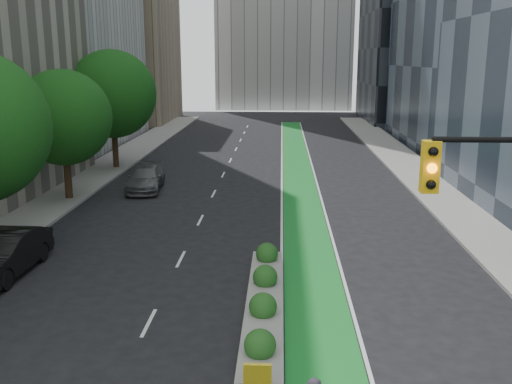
{
  "coord_description": "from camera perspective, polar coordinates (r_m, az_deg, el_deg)",
  "views": [
    {
      "loc": [
        1.73,
        -10.8,
        8.37
      ],
      "look_at": [
        0.72,
        11.91,
        3.0
      ],
      "focal_mm": 40.0,
      "sensor_mm": 36.0,
      "label": 1
    }
  ],
  "objects": [
    {
      "name": "sidewalk_left",
      "position": [
        39.16,
        -17.73,
        0.42
      ],
      "size": [
        3.6,
        90.0,
        0.15
      ],
      "primitive_type": "cube",
      "color": "gray",
      "rests_on": "ground"
    },
    {
      "name": "sidewalk_right",
      "position": [
        38.11,
        17.81,
        0.07
      ],
      "size": [
        3.6,
        90.0,
        0.15
      ],
      "primitive_type": "cube",
      "color": "gray",
      "rests_on": "ground"
    },
    {
      "name": "bike_lane_paint",
      "position": [
        41.67,
        4.25,
        1.68
      ],
      "size": [
        2.2,
        70.0,
        0.01
      ],
      "primitive_type": "cube",
      "color": "#167E29",
      "rests_on": "ground"
    },
    {
      "name": "building_tan_far",
      "position": [
        79.95,
        -13.79,
        16.25
      ],
      "size": [
        14.0,
        16.0,
        26.0
      ],
      "primitive_type": "cube",
      "color": "tan",
      "rests_on": "ground"
    },
    {
      "name": "building_dark_end",
      "position": [
        81.09,
        16.27,
        16.77
      ],
      "size": [
        14.0,
        18.0,
        28.0
      ],
      "primitive_type": "cube",
      "color": "black",
      "rests_on": "ground"
    },
    {
      "name": "tree_midfar",
      "position": [
        35.35,
        -18.71,
        7.04
      ],
      "size": [
        5.6,
        5.6,
        7.76
      ],
      "color": "black",
      "rests_on": "ground"
    },
    {
      "name": "tree_far",
      "position": [
        44.73,
        -14.18,
        9.47
      ],
      "size": [
        6.6,
        6.6,
        9.0
      ],
      "color": "black",
      "rests_on": "ground"
    },
    {
      "name": "median_planter",
      "position": [
        19.56,
        0.8,
        -10.85
      ],
      "size": [
        1.2,
        10.26,
        1.1
      ],
      "color": "gray",
      "rests_on": "ground"
    },
    {
      "name": "parked_car_left_mid",
      "position": [
        24.54,
        -23.9,
        -5.72
      ],
      "size": [
        1.95,
        5.25,
        1.72
      ],
      "primitive_type": "imported",
      "rotation": [
        0.0,
        0.0,
        -0.03
      ],
      "color": "black",
      "rests_on": "ground"
    },
    {
      "name": "parked_car_left_far",
      "position": [
        37.51,
        -10.97,
        1.32
      ],
      "size": [
        2.52,
        5.28,
        1.49
      ],
      "primitive_type": "imported",
      "rotation": [
        0.0,
        0.0,
        0.09
      ],
      "color": "#505255",
      "rests_on": "ground"
    }
  ]
}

